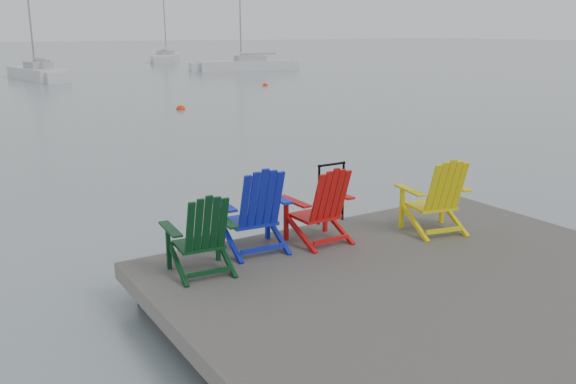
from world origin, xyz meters
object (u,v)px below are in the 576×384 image
sailboat_mid (166,58)px  buoy_d (42,81)px  chair_blue (254,209)px  chair_yellow (437,195)px  chair_green (202,233)px  buoy_c (265,86)px  sailboat_far (246,66)px  sailboat_near (38,74)px  handrail (331,187)px  chair_red (321,205)px  buoy_a (181,110)px

sailboat_mid → buoy_d: 26.19m
chair_blue → chair_yellow: bearing=-10.2°
chair_green → chair_blue: chair_blue is taller
sailboat_mid → buoy_d: size_ratio=33.44×
chair_blue → chair_yellow: (2.53, -0.68, -0.02)m
buoy_c → sailboat_mid: bearing=79.8°
sailboat_far → sailboat_near: bearing=104.8°
handrail → chair_blue: size_ratio=0.80×
chair_red → sailboat_far: 44.99m
chair_red → sailboat_near: bearing=83.8°
handrail → chair_blue: 1.64m
sailboat_far → buoy_a: sailboat_far is taller
chair_green → sailboat_mid: size_ratio=0.08×
chair_yellow → sailboat_mid: (18.29, 58.60, -0.69)m
chair_yellow → handrail: bearing=141.5°
chair_red → chair_yellow: size_ratio=0.97×
chair_green → sailboat_near: sailboat_near is taller
chair_red → sailboat_far: (20.23, 40.18, -0.68)m
handrail → chair_red: size_ratio=0.86×
handrail → buoy_a: bearing=75.0°
sailboat_far → chair_blue: bearing=162.1°
chair_blue → sailboat_far: sailboat_far is taller
sailboat_near → sailboat_far: 17.02m
handrail → buoy_c: bearing=62.2°
chair_red → buoy_c: bearing=60.3°
sailboat_near → buoy_d: (0.06, -0.93, -0.36)m
handrail → buoy_c: handrail is taller
buoy_a → handrail: bearing=-105.0°
chair_green → sailboat_far: 45.98m
buoy_a → sailboat_far: bearing=56.0°
chair_green → chair_yellow: bearing=-0.6°
buoy_a → chair_yellow: bearing=-101.3°
chair_blue → sailboat_mid: sailboat_mid is taller
buoy_a → buoy_c: size_ratio=1.14×
chair_blue → chair_yellow: size_ratio=1.04×
chair_green → buoy_a: bearing=73.7°
sailboat_near → buoy_d: 0.99m
sailboat_near → buoy_d: bearing=-93.3°
handrail → buoy_c: 29.06m
sailboat_mid → buoy_c: (-5.72, -31.72, -0.35)m
chair_yellow → buoy_a: size_ratio=2.75×
chair_green → buoy_c: (16.00, 26.53, -1.00)m
chair_red → sailboat_mid: bearing=69.7°
handrail → sailboat_mid: bearing=71.5°
buoy_d → chair_yellow: bearing=-92.6°
handrail → chair_blue: chair_blue is taller
chair_blue → chair_red: (0.91, -0.18, -0.04)m
chair_green → chair_yellow: 3.44m
sailboat_near → chair_green: bearing=-104.5°
chair_blue → sailboat_mid: (20.83, 57.91, -0.71)m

